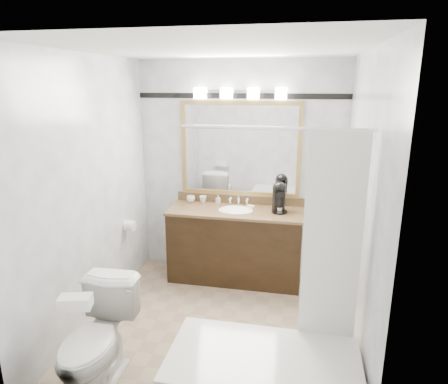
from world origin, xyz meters
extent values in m
cube|color=gray|center=(0.00, 0.00, -0.01)|extent=(2.40, 2.60, 0.01)
cube|color=white|center=(0.00, 0.00, 2.50)|extent=(2.40, 2.60, 0.01)
cube|color=white|center=(0.00, 1.30, 1.25)|extent=(2.40, 0.01, 2.50)
cube|color=white|center=(0.00, -1.30, 1.25)|extent=(2.40, 0.01, 2.50)
cube|color=white|center=(-1.20, 0.00, 1.25)|extent=(0.01, 2.60, 2.50)
cube|color=white|center=(1.20, 0.00, 1.25)|extent=(0.01, 2.60, 2.50)
cube|color=black|center=(0.00, 1.01, 0.41)|extent=(1.50, 0.55, 0.82)
cube|color=olive|center=(0.00, 1.01, 0.83)|extent=(1.53, 0.58, 0.03)
cube|color=olive|center=(0.00, 1.29, 0.90)|extent=(1.53, 0.03, 0.10)
ellipsoid|color=white|center=(0.00, 1.01, 0.82)|extent=(0.44, 0.34, 0.14)
cube|color=tan|center=(0.00, 1.28, 2.02)|extent=(1.40, 0.04, 0.05)
cube|color=tan|center=(0.00, 1.28, 0.97)|extent=(1.40, 0.04, 0.05)
cube|color=tan|center=(-0.68, 1.28, 1.50)|extent=(0.05, 0.04, 1.00)
cube|color=tan|center=(0.68, 1.28, 1.50)|extent=(0.05, 0.04, 1.00)
cube|color=white|center=(0.00, 1.29, 1.50)|extent=(1.30, 0.01, 1.00)
cube|color=silver|center=(0.00, 1.27, 2.15)|extent=(0.90, 0.05, 0.03)
cube|color=white|center=(-0.45, 1.22, 2.13)|extent=(0.12, 0.12, 0.12)
cube|color=white|center=(-0.15, 1.22, 2.13)|extent=(0.12, 0.12, 0.12)
cube|color=white|center=(0.15, 1.22, 2.13)|extent=(0.12, 0.12, 0.12)
cube|color=white|center=(0.45, 1.22, 2.13)|extent=(0.12, 0.12, 0.12)
cube|color=black|center=(0.00, 1.29, 2.10)|extent=(2.40, 0.01, 0.06)
cylinder|color=silver|center=(0.53, -0.54, 1.95)|extent=(1.30, 0.02, 0.02)
cube|color=white|center=(0.95, -0.55, 1.18)|extent=(0.40, 0.04, 1.55)
cylinder|color=white|center=(-1.14, 0.66, 0.70)|extent=(0.11, 0.12, 0.12)
imported|color=white|center=(-0.71, -0.92, 0.40)|extent=(0.47, 0.79, 0.79)
cube|color=white|center=(-0.71, -1.12, 0.84)|extent=(0.23, 0.17, 0.09)
cylinder|color=black|center=(0.49, 1.02, 0.86)|extent=(0.17, 0.17, 0.02)
cylinder|color=black|center=(0.48, 1.07, 0.98)|extent=(0.14, 0.14, 0.25)
sphere|color=black|center=(0.48, 1.07, 1.11)|extent=(0.15, 0.15, 0.15)
cube|color=black|center=(0.49, 1.00, 1.07)|extent=(0.12, 0.12, 0.05)
cylinder|color=silver|center=(0.49, 1.00, 0.89)|extent=(0.06, 0.06, 0.06)
imported|color=white|center=(-0.58, 1.21, 0.89)|extent=(0.10, 0.10, 0.08)
imported|color=white|center=(-0.44, 1.23, 0.89)|extent=(0.11, 0.11, 0.08)
imported|color=white|center=(-0.25, 1.22, 0.90)|extent=(0.06, 0.06, 0.10)
cube|color=beige|center=(0.15, 1.13, 0.86)|extent=(0.09, 0.08, 0.03)
camera|label=1|loc=(0.73, -3.23, 2.24)|focal=32.00mm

